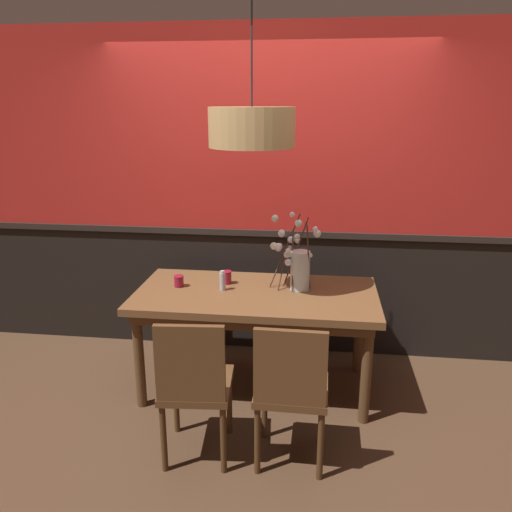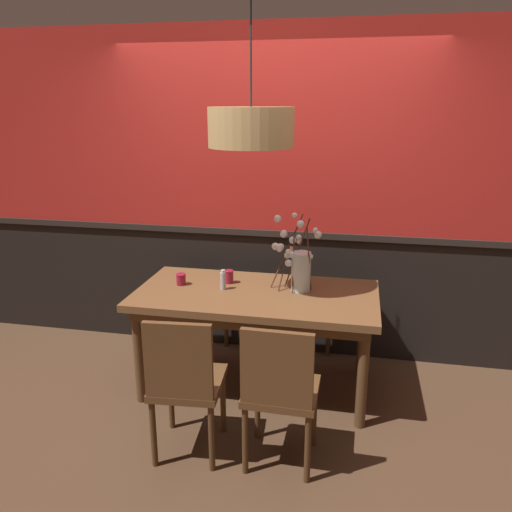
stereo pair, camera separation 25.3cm
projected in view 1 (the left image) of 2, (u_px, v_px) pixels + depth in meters
The scene contains 12 objects.
ground_plane at pixel (256, 386), 3.83m from camera, with size 24.00×24.00×0.00m, color #4C3321.
back_wall at pixel (267, 198), 4.13m from camera, with size 5.40×0.14×2.64m.
dining_table at pixel (256, 303), 3.64m from camera, with size 1.72×0.86×0.76m.
chair_near_side_left at pixel (195, 382), 2.91m from camera, with size 0.44×0.46×0.92m.
chair_far_side_left at pixel (244, 284), 4.52m from camera, with size 0.43×0.42×0.89m.
chair_near_side_right at pixel (291, 387), 2.86m from camera, with size 0.42×0.40×0.91m.
chair_far_side_right at pixel (302, 284), 4.44m from camera, with size 0.45×0.40×0.96m.
vase_with_blossoms at pixel (297, 264), 3.64m from camera, with size 0.37×0.32×0.53m.
candle_holder_nearer_center at pixel (227, 277), 3.77m from camera, with size 0.07×0.07×0.10m.
candle_holder_nearer_edge at pixel (179, 281), 3.71m from camera, with size 0.07×0.07×0.09m.
condiment_bottle at pixel (222, 281), 3.63m from camera, with size 0.04×0.04×0.15m.
pendant_lamp at pixel (252, 127), 3.23m from camera, with size 0.55×0.55×0.86m.
Camera 1 is at (0.43, -3.36, 2.04)m, focal length 35.68 mm.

